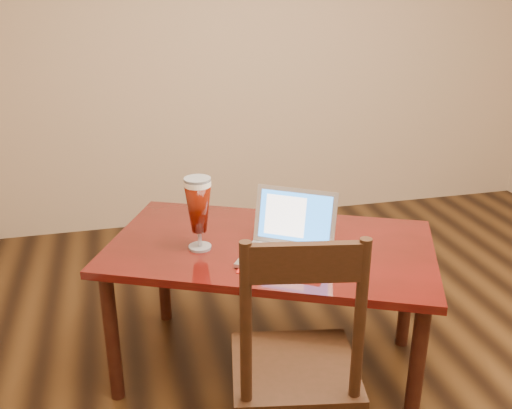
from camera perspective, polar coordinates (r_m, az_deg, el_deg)
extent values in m
cube|color=tan|center=(4.30, 1.19, 15.95)|extent=(4.50, 0.01, 2.70)
cube|color=#470B09|center=(2.56, 1.47, -4.34)|extent=(1.64, 1.33, 0.04)
cylinder|color=black|center=(2.63, -14.21, -12.75)|extent=(0.06, 0.06, 0.63)
cylinder|color=black|center=(2.44, 15.70, -15.93)|extent=(0.06, 0.06, 0.63)
cylinder|color=black|center=(3.15, -9.27, -6.23)|extent=(0.06, 0.06, 0.63)
cylinder|color=black|center=(2.99, 14.87, -8.28)|extent=(0.06, 0.06, 0.63)
cube|color=#AD1510|center=(2.40, 3.12, -5.76)|extent=(0.45, 0.40, 0.00)
cube|color=white|center=(2.39, 3.12, -5.72)|extent=(0.41, 0.35, 0.00)
cube|color=#B9B8BD|center=(2.39, 2.88, -5.47)|extent=(0.44, 0.40, 0.02)
cube|color=silver|center=(2.43, 3.20, -4.77)|extent=(0.31, 0.25, 0.00)
cube|color=silver|center=(2.33, 2.40, -6.02)|extent=(0.11, 0.10, 0.00)
cube|color=#B9B8BD|center=(2.48, 3.93, -1.24)|extent=(0.34, 0.26, 0.24)
cube|color=blue|center=(2.47, 3.90, -1.26)|extent=(0.30, 0.22, 0.20)
cube|color=white|center=(2.48, 2.93, -1.14)|extent=(0.18, 0.14, 0.17)
cylinder|color=silver|center=(2.52, -5.62, -4.25)|extent=(0.10, 0.10, 0.01)
cylinder|color=silver|center=(2.51, -5.66, -3.39)|extent=(0.02, 0.02, 0.07)
cylinder|color=white|center=(2.41, -5.88, 2.13)|extent=(0.11, 0.11, 0.02)
cylinder|color=silver|center=(2.40, -5.89, 2.51)|extent=(0.11, 0.11, 0.01)
cylinder|color=silver|center=(2.79, 0.71, -1.24)|extent=(0.06, 0.06, 0.04)
cylinder|color=silver|center=(2.83, 3.59, -0.91)|extent=(0.06, 0.06, 0.04)
cube|color=black|center=(2.15, 3.84, -16.11)|extent=(0.52, 0.50, 0.04)
cylinder|color=black|center=(2.42, -1.29, -18.31)|extent=(0.04, 0.04, 0.44)
cylinder|color=black|center=(2.46, 7.59, -17.85)|extent=(0.04, 0.04, 0.44)
cylinder|color=black|center=(1.82, -1.02, -11.93)|extent=(0.04, 0.04, 0.57)
cylinder|color=black|center=(1.87, 10.34, -11.39)|extent=(0.04, 0.04, 0.57)
cube|color=black|center=(1.73, 4.95, -5.82)|extent=(0.36, 0.10, 0.13)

